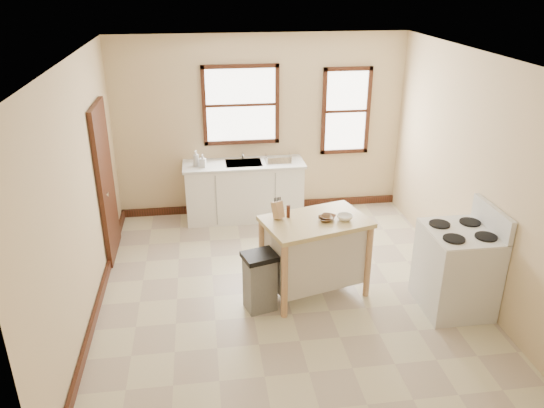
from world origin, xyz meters
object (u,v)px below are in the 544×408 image
at_px(kitchen_island, 315,256).
at_px(knife_block, 278,210).
at_px(dish_rack, 278,159).
at_px(trash_bin, 260,281).
at_px(bowl_a, 325,219).
at_px(bowl_b, 328,217).
at_px(gas_stove, 458,259).
at_px(pepper_grinder, 288,211).
at_px(soap_bottle_a, 196,158).
at_px(bowl_c, 345,217).
at_px(soap_bottle_b, 203,161).

height_order(kitchen_island, knife_block, knife_block).
bearing_deg(dish_rack, trash_bin, -89.93).
height_order(bowl_a, bowl_b, same).
distance_m(trash_bin, gas_stove, 2.26).
relative_size(pepper_grinder, bowl_a, 0.86).
xyz_separation_m(soap_bottle_a, kitchen_island, (1.36, -2.22, -0.55)).
xyz_separation_m(dish_rack, pepper_grinder, (-0.20, -2.11, 0.08)).
height_order(pepper_grinder, bowl_c, pepper_grinder).
bearing_deg(bowl_a, kitchen_island, 158.24).
xyz_separation_m(soap_bottle_b, kitchen_island, (1.26, -2.15, -0.53)).
xyz_separation_m(kitchen_island, trash_bin, (-0.69, -0.26, -0.13)).
relative_size(knife_block, gas_stove, 0.16).
distance_m(soap_bottle_b, bowl_a, 2.58).
bearing_deg(gas_stove, bowl_b, 159.20).
bearing_deg(gas_stove, trash_bin, 173.16).
relative_size(soap_bottle_b, dish_rack, 0.50).
bearing_deg(bowl_b, dish_rack, 96.50).
bearing_deg(kitchen_island, bowl_b, -14.58).
relative_size(kitchen_island, pepper_grinder, 7.93).
height_order(soap_bottle_a, dish_rack, soap_bottle_a).
xyz_separation_m(soap_bottle_a, dish_rack, (1.25, 0.01, -0.07)).
height_order(soap_bottle_a, knife_block, knife_block).
height_order(dish_rack, gas_stove, gas_stove).
height_order(kitchen_island, bowl_c, bowl_c).
bearing_deg(bowl_c, bowl_b, 166.29).
bearing_deg(kitchen_island, soap_bottle_a, 106.03).
xyz_separation_m(bowl_c, gas_stove, (1.20, -0.48, -0.38)).
bearing_deg(bowl_a, soap_bottle_b, 121.86).
xyz_separation_m(pepper_grinder, bowl_a, (0.41, -0.16, -0.05)).
bearing_deg(soap_bottle_a, bowl_a, -35.44).
bearing_deg(pepper_grinder, bowl_c, -13.90).
bearing_deg(trash_bin, soap_bottle_a, 89.10).
height_order(pepper_grinder, bowl_a, pepper_grinder).
relative_size(bowl_c, gas_stove, 0.15).
bearing_deg(soap_bottle_b, bowl_b, -42.51).
relative_size(kitchen_island, bowl_a, 6.85).
relative_size(dish_rack, bowl_b, 2.29).
distance_m(bowl_c, trash_bin, 1.23).
distance_m(bowl_a, gas_stove, 1.56).
bearing_deg(gas_stove, soap_bottle_b, 136.22).
bearing_deg(kitchen_island, bowl_a, -37.24).
bearing_deg(soap_bottle_b, gas_stove, -29.46).
height_order(dish_rack, knife_block, knife_block).
xyz_separation_m(dish_rack, gas_stove, (1.64, -2.75, -0.34)).
bearing_deg(kitchen_island, bowl_c, -22.89).
bearing_deg(trash_bin, kitchen_island, 4.57).
bearing_deg(knife_block, kitchen_island, -44.61).
bearing_deg(soap_bottle_b, knife_block, -53.67).
bearing_deg(bowl_b, trash_bin, -162.61).
relative_size(soap_bottle_b, bowl_a, 1.13).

